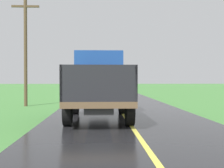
{
  "coord_description": "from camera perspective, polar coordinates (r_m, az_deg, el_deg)",
  "views": [
    {
      "loc": [
        -1.09,
        -1.34,
        1.66
      ],
      "look_at": [
        -0.42,
        13.78,
        1.4
      ],
      "focal_mm": 47.49,
      "sensor_mm": 36.0,
      "label": 1
    }
  ],
  "objects": [
    {
      "name": "banana_truck_near",
      "position": [
        12.52,
        -2.59,
        0.09
      ],
      "size": [
        2.38,
        5.82,
        2.8
      ],
      "color": "#2D2D30",
      "rests_on": "road_surface"
    },
    {
      "name": "utility_pole_roadside",
      "position": [
        18.84,
        -16.31,
        6.46
      ],
      "size": [
        1.65,
        0.2,
        6.46
      ],
      "color": "brown",
      "rests_on": "ground"
    }
  ]
}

